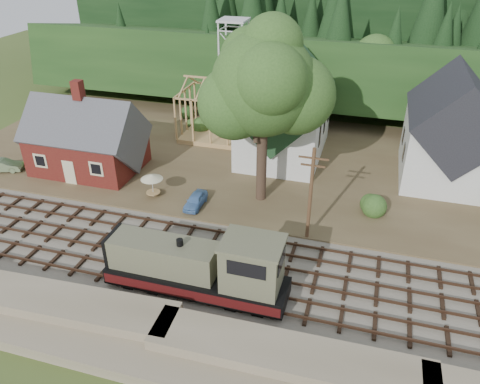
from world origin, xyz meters
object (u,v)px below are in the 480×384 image
(car_red, at_px, (461,173))
(car_blue, at_px, (195,200))
(patio_set, at_px, (152,178))
(locomotive, at_px, (202,269))
(car_green, at_px, (3,165))

(car_red, bearing_deg, car_blue, 119.15)
(patio_set, bearing_deg, car_red, 23.15)
(patio_set, bearing_deg, locomotive, -50.38)
(car_blue, height_order, patio_set, patio_set)
(car_green, bearing_deg, car_blue, -110.90)
(locomotive, bearing_deg, patio_set, 129.62)
(car_red, bearing_deg, car_green, 105.67)
(car_green, relative_size, car_red, 0.91)
(car_red, bearing_deg, patio_set, 114.36)
(locomotive, height_order, car_red, locomotive)
(car_blue, distance_m, car_green, 20.88)
(car_blue, bearing_deg, car_green, 177.98)
(locomotive, relative_size, patio_set, 5.48)
(car_green, height_order, patio_set, patio_set)
(locomotive, bearing_deg, car_green, 156.70)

